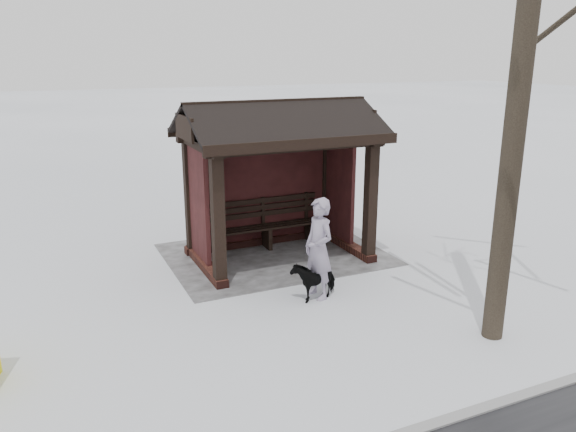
# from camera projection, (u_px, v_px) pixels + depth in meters

# --- Properties ---
(ground) EXTENTS (120.00, 120.00, 0.00)m
(ground) POSITION_uv_depth(u_px,v_px,m) (279.00, 258.00, 11.11)
(ground) COLOR white
(ground) RESTS_ON ground
(kerb) EXTENTS (120.00, 0.15, 0.06)m
(kerb) POSITION_uv_depth(u_px,v_px,m) (474.00, 412.00, 6.30)
(kerb) COLOR gray
(kerb) RESTS_ON ground
(trampled_patch) EXTENTS (4.20, 3.20, 0.02)m
(trampled_patch) POSITION_uv_depth(u_px,v_px,m) (275.00, 254.00, 11.29)
(trampled_patch) COLOR gray
(trampled_patch) RESTS_ON ground
(bus_shelter) EXTENTS (3.60, 2.40, 3.09)m
(bus_shelter) POSITION_uv_depth(u_px,v_px,m) (275.00, 148.00, 10.65)
(bus_shelter) COLOR #361813
(bus_shelter) RESTS_ON ground
(pedestrian) EXTENTS (0.48, 0.67, 1.69)m
(pedestrian) POSITION_uv_depth(u_px,v_px,m) (319.00, 249.00, 9.11)
(pedestrian) COLOR #9E92AC
(pedestrian) RESTS_ON ground
(dog) EXTENTS (0.83, 0.53, 0.65)m
(dog) POSITION_uv_depth(u_px,v_px,m) (314.00, 279.00, 9.22)
(dog) COLOR black
(dog) RESTS_ON ground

